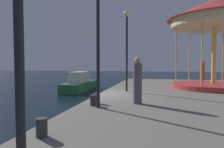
% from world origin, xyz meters
% --- Properties ---
extents(ground_plane, '(120.00, 120.00, 0.00)m').
position_xyz_m(ground_plane, '(0.00, 0.00, 0.00)').
color(ground_plane, black).
extents(motorboat_green, '(1.83, 6.02, 1.70)m').
position_xyz_m(motorboat_green, '(-3.74, 6.84, 0.62)').
color(motorboat_green, '#236638').
rests_on(motorboat_green, ground).
extents(carousel, '(5.97, 5.97, 5.74)m').
position_xyz_m(carousel, '(6.61, 3.76, 5.11)').
color(carousel, '#B23333').
rests_on(carousel, quay_dock).
extents(lamp_post_mid_promenade, '(0.36, 0.36, 4.34)m').
position_xyz_m(lamp_post_mid_promenade, '(0.91, -3.39, 3.76)').
color(lamp_post_mid_promenade, black).
rests_on(lamp_post_mid_promenade, quay_dock).
extents(lamp_post_far_end, '(0.36, 0.36, 4.60)m').
position_xyz_m(lamp_post_far_end, '(1.30, 1.13, 3.92)').
color(lamp_post_far_end, black).
rests_on(lamp_post_far_end, quay_dock).
extents(bollard_north, '(0.24, 0.24, 0.40)m').
position_xyz_m(bollard_north, '(0.61, -2.66, 1.00)').
color(bollard_north, '#2D2D33').
rests_on(bollard_north, quay_dock).
extents(bollard_south, '(0.24, 0.24, 0.40)m').
position_xyz_m(bollard_south, '(0.63, -3.09, 1.00)').
color(bollard_south, '#2D2D33').
rests_on(bollard_south, quay_dock).
extents(bollard_center, '(0.24, 0.24, 0.40)m').
position_xyz_m(bollard_center, '(0.53, -6.37, 1.00)').
color(bollard_center, '#2D2D33').
rests_on(bollard_center, quay_dock).
extents(person_near_carousel, '(0.34, 0.34, 1.93)m').
position_xyz_m(person_near_carousel, '(6.71, 7.26, 1.71)').
color(person_near_carousel, '#B23833').
rests_on(person_near_carousel, quay_dock).
extents(person_by_the_water, '(0.34, 0.34, 1.83)m').
position_xyz_m(person_by_the_water, '(2.22, -2.35, 1.66)').
color(person_by_the_water, '#514C56').
rests_on(person_by_the_water, quay_dock).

